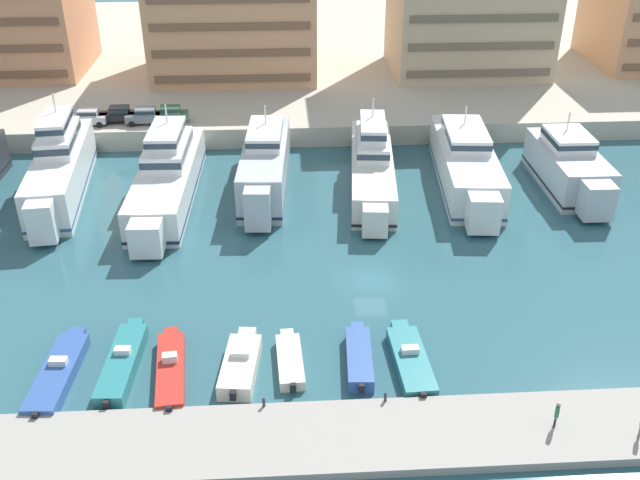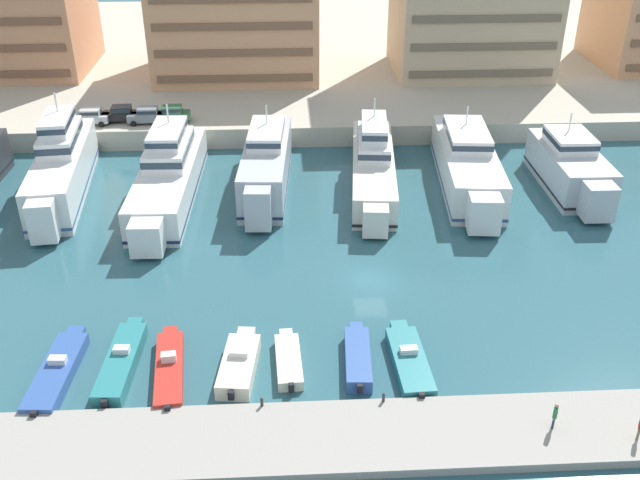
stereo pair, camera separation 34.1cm
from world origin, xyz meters
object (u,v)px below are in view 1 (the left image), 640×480
yacht_white_center_right (466,163)px  motorboat_teal_left (123,363)px  motorboat_cream_center_left (241,364)px  motorboat_teal_mid_right (410,360)px  motorboat_red_mid_left (171,369)px  yacht_silver_center_left (265,165)px  motorboat_blue_far_left (58,373)px  car_green_center_left (170,114)px  motorboat_blue_center_right (359,357)px  car_silver_far_left (88,117)px  yacht_silver_mid_right (569,167)px  motorboat_cream_center (290,360)px  pedestrian_near_edge (557,412)px  car_grey_mid_left (145,115)px  car_black_left (119,114)px  yacht_white_mid_left (167,175)px  yacht_ivory_center (372,163)px  yacht_white_left (60,167)px

yacht_white_center_right → motorboat_teal_left: size_ratio=2.56×
motorboat_cream_center_left → motorboat_teal_mid_right: size_ratio=0.86×
motorboat_teal_left → motorboat_red_mid_left: motorboat_teal_left is taller
yacht_silver_center_left → motorboat_blue_far_left: 30.33m
motorboat_teal_left → car_green_center_left: bearing=92.3°
motorboat_blue_center_right → car_silver_far_left: bearing=122.8°
yacht_white_center_right → motorboat_teal_left: bearing=-137.1°
yacht_silver_mid_right → motorboat_cream_center_left: size_ratio=2.33×
motorboat_cream_center → motorboat_red_mid_left: bearing=-176.4°
yacht_white_center_right → car_green_center_left: (-30.04, 13.21, 1.06)m
motorboat_blue_center_right → motorboat_teal_mid_right: motorboat_teal_mid_right is taller
motorboat_red_mid_left → pedestrian_near_edge: 23.43m
yacht_white_center_right → motorboat_teal_left: yacht_white_center_right is taller
motorboat_cream_center → yacht_silver_mid_right: bearing=42.5°
yacht_silver_center_left → motorboat_cream_center_left: size_ratio=2.91×
motorboat_teal_left → motorboat_teal_mid_right: 18.47m
car_silver_far_left → motorboat_blue_far_left: bearing=-80.8°
motorboat_cream_center_left → pedestrian_near_edge: size_ratio=3.80×
motorboat_cream_center → car_grey_mid_left: car_grey_mid_left is taller
pedestrian_near_edge → motorboat_cream_center_left: bearing=159.9°
motorboat_teal_left → pedestrian_near_edge: pedestrian_near_edge is taller
motorboat_teal_mid_right → motorboat_blue_center_right: bearing=173.7°
yacht_silver_mid_right → pedestrian_near_edge: bearing=-111.4°
motorboat_red_mid_left → car_green_center_left: car_green_center_left is taller
car_grey_mid_left → car_green_center_left: (2.63, 0.43, 0.00)m
yacht_white_center_right → motorboat_cream_center_left: size_ratio=3.27×
motorboat_red_mid_left → motorboat_blue_center_right: size_ratio=1.23×
motorboat_teal_mid_right → car_black_left: 48.08m
yacht_silver_center_left → car_grey_mid_left: (-13.18, 12.47, 0.82)m
motorboat_teal_left → yacht_white_center_right: bearing=42.9°
yacht_white_mid_left → yacht_silver_center_left: 9.25m
motorboat_cream_center → motorboat_cream_center_left: bearing=-172.6°
car_green_center_left → motorboat_teal_mid_right: bearing=-63.6°
yacht_white_mid_left → pedestrian_near_edge: (25.73, -32.54, -0.69)m
motorboat_red_mid_left → car_grey_mid_left: (-7.30, 39.91, 2.80)m
car_black_left → pedestrian_near_edge: (32.73, -47.15, -1.62)m
car_silver_far_left → car_grey_mid_left: (6.15, 0.02, 0.00)m
yacht_ivory_center → motorboat_cream_center_left: yacht_ivory_center is taller
motorboat_teal_mid_right → motorboat_cream_center_left: bearing=179.7°
yacht_white_left → car_silver_far_left: 12.46m
motorboat_teal_left → yacht_silver_mid_right: bearing=33.3°
yacht_white_mid_left → yacht_white_center_right: size_ratio=1.06×
motorboat_blue_center_right → motorboat_teal_left: bearing=178.8°
yacht_ivory_center → yacht_white_mid_left: bearing=-174.8°
yacht_silver_mid_right → motorboat_blue_center_right: yacht_silver_mid_right is taller
yacht_silver_center_left → car_grey_mid_left: size_ratio=4.69×
yacht_ivory_center → car_black_left: 29.49m
yacht_silver_mid_right → motorboat_blue_center_right: 34.33m
yacht_white_center_right → car_silver_far_left: (-38.82, 12.75, 1.06)m
yacht_white_left → yacht_ivory_center: (29.69, 0.33, -0.56)m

